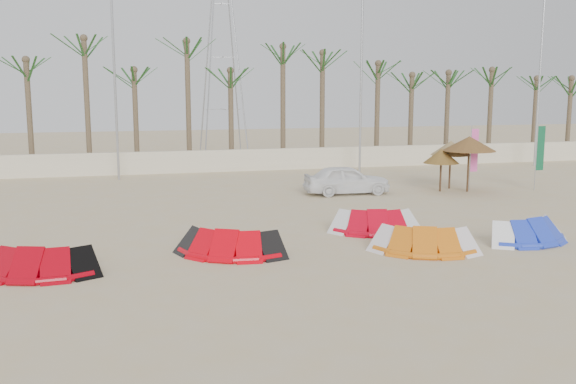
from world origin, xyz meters
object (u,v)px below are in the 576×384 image
object	(u,v)px
kite_red_right	(373,219)
car	(347,180)
parasol_mid	(469,144)
parasol_right	(451,148)
kite_orange	(420,237)
kite_red_left	(37,258)
kite_blue	(525,228)
kite_red_mid	(228,240)
parasol_left	(441,156)

from	to	relation	value
kite_red_right	car	bearing A→B (deg)	77.17
parasol_mid	parasol_right	xyz separation A→B (m)	(-0.35, 1.14, -0.31)
kite_orange	parasol_right	world-z (taller)	parasol_right
kite_red_left	kite_blue	bearing A→B (deg)	-0.14
kite_red_mid	car	distance (m)	11.91
parasol_left	kite_red_right	bearing A→B (deg)	-131.23
kite_orange	kite_blue	xyz separation A→B (m)	(3.93, 0.31, -0.00)
kite_red_right	kite_orange	world-z (taller)	same
parasol_mid	car	size ratio (longest dim) A/B	0.67
kite_red_right	car	xyz separation A→B (m)	(1.76, 7.72, 0.27)
kite_red_right	parasol_mid	size ratio (longest dim) A/B	1.25
parasol_left	parasol_mid	world-z (taller)	parasol_mid
kite_red_right	kite_blue	world-z (taller)	same
kite_red_left	kite_blue	world-z (taller)	same
kite_red_mid	kite_blue	size ratio (longest dim) A/B	1.15
kite_red_left	parasol_left	size ratio (longest dim) A/B	1.76
parasol_mid	car	distance (m)	6.17
kite_red_mid	kite_red_right	xyz separation A→B (m)	(5.42, 1.78, -0.00)
kite_red_mid	parasol_mid	xyz separation A→B (m)	(13.07, 8.68, 1.91)
kite_red_mid	car	world-z (taller)	car
kite_red_mid	parasol_left	bearing A→B (deg)	37.58
kite_red_right	parasol_mid	xyz separation A→B (m)	(7.65, 6.90, 1.92)
kite_red_right	parasol_right	size ratio (longest dim) A/B	1.41
kite_red_left	car	world-z (taller)	car
kite_blue	parasol_mid	bearing A→B (deg)	70.77
parasol_mid	kite_red_left	bearing A→B (deg)	-152.84
kite_red_mid	parasol_mid	world-z (taller)	parasol_mid
parasol_mid	car	xyz separation A→B (m)	(-5.89, 0.82, -1.64)
kite_red_right	parasol_right	xyz separation A→B (m)	(7.29, 8.04, 1.61)
kite_orange	parasol_mid	size ratio (longest dim) A/B	1.35
kite_red_right	kite_orange	distance (m)	2.93
kite_blue	car	world-z (taller)	car
kite_red_right	parasol_mid	world-z (taller)	parasol_mid
parasol_left	parasol_right	world-z (taller)	parasol_right
parasol_right	car	xyz separation A→B (m)	(-5.54, -0.32, -1.34)
kite_blue	parasol_right	xyz separation A→B (m)	(2.96, 10.64, 1.61)
kite_red_left	kite_red_mid	bearing A→B (deg)	8.23
kite_blue	kite_red_right	bearing A→B (deg)	149.06
parasol_left	car	size ratio (longest dim) A/B	0.52
parasol_left	parasol_mid	bearing A→B (deg)	-19.52
parasol_mid	kite_red_right	bearing A→B (deg)	-137.94
kite_orange	car	bearing A→B (deg)	82.71
kite_red_left	parasol_right	distance (m)	21.03
parasol_right	kite_orange	bearing A→B (deg)	-122.21
kite_red_mid	parasol_left	size ratio (longest dim) A/B	1.83
kite_red_right	parasol_mid	distance (m)	10.48
kite_red_left	kite_red_mid	world-z (taller)	same
parasol_mid	parasol_right	distance (m)	1.23
kite_red_left	parasol_mid	size ratio (longest dim) A/B	1.37
kite_red_left	kite_orange	size ratio (longest dim) A/B	1.01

